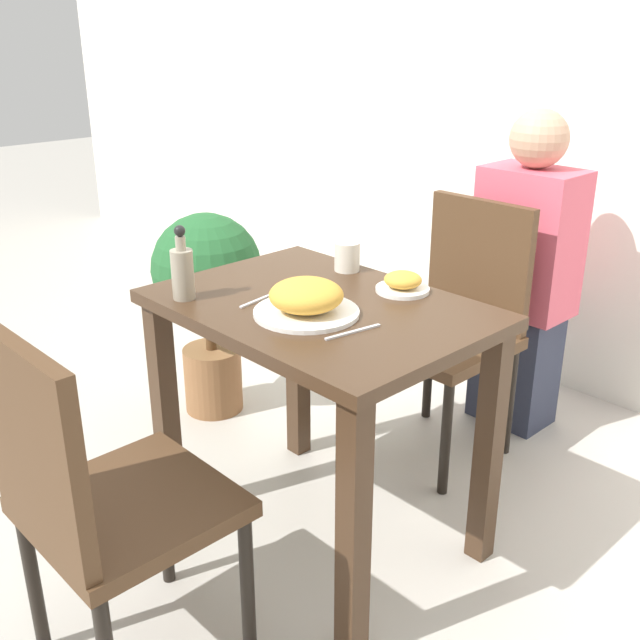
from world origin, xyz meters
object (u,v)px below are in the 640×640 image
(chair_near, at_px, (95,494))
(side_plate, at_px, (403,283))
(food_plate, at_px, (306,299))
(drink_cup, at_px, (347,256))
(potted_plant_left, at_px, (208,287))
(sauce_bottle, at_px, (182,271))
(chair_far, at_px, (456,317))
(person_figure, at_px, (526,277))

(chair_near, bearing_deg, side_plate, -93.19)
(food_plate, distance_m, drink_cup, 0.38)
(drink_cup, xyz_separation_m, potted_plant_left, (-0.71, -0.02, -0.27))
(chair_near, bearing_deg, sauce_bottle, -55.47)
(food_plate, distance_m, sauce_bottle, 0.35)
(side_plate, distance_m, drink_cup, 0.24)
(food_plate, xyz_separation_m, drink_cup, (-0.18, 0.33, 0.00))
(chair_far, height_order, drink_cup, chair_far)
(chair_far, distance_m, potted_plant_left, 0.93)
(chair_near, xyz_separation_m, chair_far, (-0.09, 1.40, 0.00))
(drink_cup, bearing_deg, person_figure, 79.09)
(potted_plant_left, bearing_deg, side_plate, -0.30)
(side_plate, bearing_deg, drink_cup, 174.72)
(side_plate, relative_size, potted_plant_left, 0.19)
(person_figure, bearing_deg, drink_cup, -100.91)
(drink_cup, bearing_deg, potted_plant_left, -178.63)
(chair_far, relative_size, drink_cup, 10.13)
(drink_cup, relative_size, sauce_bottle, 0.43)
(food_plate, height_order, side_plate, food_plate)
(chair_far, height_order, side_plate, chair_far)
(chair_near, distance_m, potted_plant_left, 1.30)
(chair_near, relative_size, chair_far, 1.00)
(chair_far, xyz_separation_m, drink_cup, (-0.09, -0.44, 0.29))
(sauce_bottle, bearing_deg, chair_near, -55.47)
(food_plate, bearing_deg, side_plate, 79.99)
(person_figure, bearing_deg, food_plate, -88.23)
(chair_far, height_order, food_plate, chair_far)
(sauce_bottle, height_order, person_figure, person_figure)
(side_plate, distance_m, sauce_bottle, 0.60)
(chair_far, height_order, potted_plant_left, chair_far)
(chair_far, relative_size, food_plate, 3.26)
(potted_plant_left, xyz_separation_m, person_figure, (0.86, 0.79, 0.07))
(chair_near, distance_m, drink_cup, 1.01)
(chair_near, relative_size, potted_plant_left, 1.12)
(chair_far, xyz_separation_m, sauce_bottle, (-0.22, -0.94, 0.32))
(drink_cup, relative_size, potted_plant_left, 0.11)
(sauce_bottle, bearing_deg, food_plate, 26.86)
(potted_plant_left, bearing_deg, food_plate, -19.47)
(food_plate, xyz_separation_m, potted_plant_left, (-0.89, 0.32, -0.27))
(food_plate, bearing_deg, person_figure, 91.77)
(side_plate, height_order, sauce_bottle, sauce_bottle)
(side_plate, xyz_separation_m, potted_plant_left, (-0.95, 0.01, -0.25))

